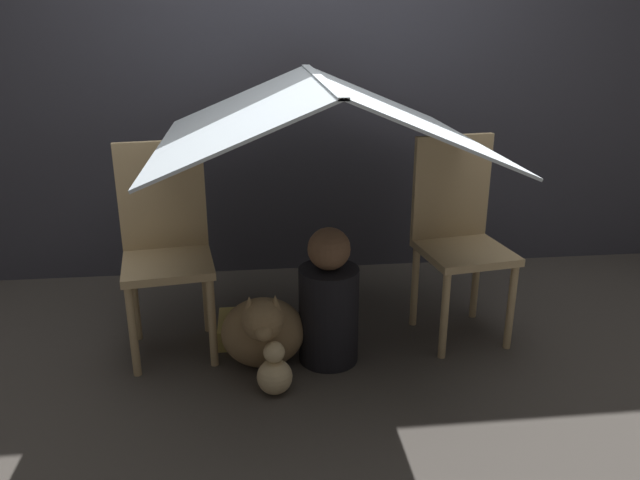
# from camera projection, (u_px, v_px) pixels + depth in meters

# --- Properties ---
(ground_plane) EXTENTS (8.80, 8.80, 0.00)m
(ground_plane) POSITION_uv_depth(u_px,v_px,m) (324.00, 363.00, 2.84)
(ground_plane) COLOR #47423D
(wall_back) EXTENTS (7.00, 0.05, 2.50)m
(wall_back) POSITION_uv_depth(u_px,v_px,m) (301.00, 61.00, 3.51)
(wall_back) COLOR #3D3D47
(wall_back) RESTS_ON ground_plane
(chair_left) EXTENTS (0.45, 0.45, 0.96)m
(chair_left) POSITION_uv_depth(u_px,v_px,m) (166.00, 242.00, 2.84)
(chair_left) COLOR #D1B27F
(chair_left) RESTS_ON ground_plane
(chair_right) EXTENTS (0.45, 0.45, 0.96)m
(chair_right) POSITION_uv_depth(u_px,v_px,m) (458.00, 231.00, 2.98)
(chair_right) COLOR #D1B27F
(chair_right) RESTS_ON ground_plane
(sheet_canopy) EXTENTS (1.38, 1.37, 0.29)m
(sheet_canopy) POSITION_uv_depth(u_px,v_px,m) (320.00, 112.00, 2.64)
(sheet_canopy) COLOR silver
(person_front) EXTENTS (0.27, 0.27, 0.64)m
(person_front) POSITION_uv_depth(u_px,v_px,m) (329.00, 304.00, 2.78)
(person_front) COLOR black
(person_front) RESTS_ON ground_plane
(dog) EXTENTS (0.37, 0.39, 0.41)m
(dog) POSITION_uv_depth(u_px,v_px,m) (263.00, 330.00, 2.74)
(dog) COLOR #9E7F56
(dog) RESTS_ON ground_plane
(floor_cushion) EXTENTS (0.35, 0.28, 0.10)m
(floor_cushion) POSITION_uv_depth(u_px,v_px,m) (254.00, 327.00, 3.06)
(floor_cushion) COLOR #E5CC66
(floor_cushion) RESTS_ON ground_plane
(plush_toy) EXTENTS (0.15, 0.15, 0.24)m
(plush_toy) POSITION_uv_depth(u_px,v_px,m) (275.00, 372.00, 2.59)
(plush_toy) COLOR beige
(plush_toy) RESTS_ON ground_plane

